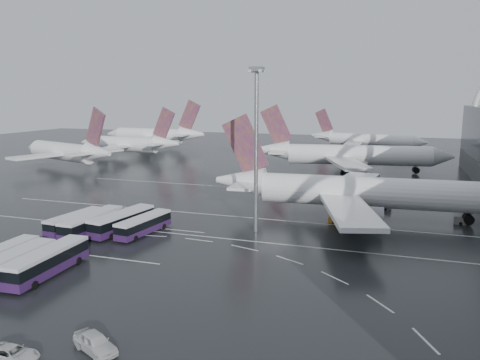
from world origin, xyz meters
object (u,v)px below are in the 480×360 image
(floodlight_mast, at_px, (256,130))
(bus_row_far_b, at_px, (13,264))
(jet_remote_far, at_px, (156,136))
(airliner_gate_c, at_px, (364,140))
(jet_remote_mid, at_px, (130,144))
(gse_cart_belly_d, at_px, (460,221))
(van_curve_b, at_px, (95,343))
(bus_row_far_c, at_px, (47,261))
(van_curve_a, at_px, (12,354))
(bus_row_near_b, at_px, (92,223))
(bus_row_near_d, at_px, (144,224))
(airliner_gate_b, at_px, (348,155))
(airliner_main, at_px, (357,192))
(bus_row_near_c, at_px, (122,221))
(gse_cart_belly_c, at_px, (334,220))
(gse_cart_belly_a, at_px, (364,219))
(gse_cart_belly_b, at_px, (385,207))
(bus_row_near_a, at_px, (75,221))
(jet_remote_west, at_px, (67,152))
(bus_row_far_a, at_px, (0,257))
(gse_cart_belly_e, at_px, (387,204))

(floodlight_mast, bearing_deg, bus_row_far_b, -128.32)
(jet_remote_far, bearing_deg, airliner_gate_c, -165.83)
(jet_remote_mid, xyz_separation_m, gse_cart_belly_d, (107.62, -63.56, -4.38))
(van_curve_b, bearing_deg, gse_cart_belly_d, -7.97)
(bus_row_far_c, bearing_deg, van_curve_a, -149.77)
(bus_row_near_b, xyz_separation_m, bus_row_far_c, (6.02, -17.78, -0.01))
(jet_remote_mid, distance_m, bus_row_far_c, 120.12)
(jet_remote_far, bearing_deg, bus_row_near_d, 119.55)
(airliner_gate_b, bearing_deg, jet_remote_mid, 165.01)
(airliner_main, height_order, airliner_gate_b, airliner_gate_b)
(bus_row_near_c, bearing_deg, gse_cart_belly_c, -54.67)
(gse_cart_belly_c, bearing_deg, gse_cart_belly_a, 27.57)
(gse_cart_belly_b, bearing_deg, bus_row_far_b, -129.87)
(bus_row_near_b, xyz_separation_m, bus_row_near_d, (8.53, 2.51, -0.21))
(airliner_main, bearing_deg, gse_cart_belly_d, 0.27)
(airliner_main, distance_m, bus_row_near_c, 43.68)
(airliner_main, distance_m, bus_row_near_a, 51.78)
(bus_row_near_a, relative_size, gse_cart_belly_c, 6.07)
(airliner_gate_b, height_order, gse_cart_belly_b, airliner_gate_b)
(airliner_gate_c, distance_m, jet_remote_mid, 97.74)
(airliner_gate_c, height_order, gse_cart_belly_d, airliner_gate_c)
(bus_row_near_a, height_order, bus_row_near_d, bus_row_near_d)
(jet_remote_west, height_order, van_curve_b, jet_remote_west)
(bus_row_near_b, bearing_deg, bus_row_far_b, -171.63)
(jet_remote_mid, height_order, bus_row_near_b, jet_remote_mid)
(gse_cart_belly_a, bearing_deg, bus_row_near_c, -153.03)
(bus_row_near_a, height_order, van_curve_b, bus_row_near_a)
(airliner_gate_b, distance_m, gse_cart_belly_d, 59.79)
(bus_row_near_d, xyz_separation_m, gse_cart_belly_c, (29.71, 17.27, -1.11))
(airliner_gate_c, height_order, gse_cart_belly_a, airliner_gate_c)
(jet_remote_west, bearing_deg, gse_cart_belly_c, 175.26)
(bus_row_near_b, relative_size, bus_row_far_a, 1.13)
(jet_remote_far, xyz_separation_m, bus_row_far_a, (52.35, -140.16, -3.90))
(bus_row_near_a, height_order, bus_row_far_b, bus_row_far_b)
(jet_remote_far, relative_size, bus_row_near_a, 4.02)
(gse_cart_belly_a, height_order, gse_cart_belly_b, gse_cart_belly_b)
(airliner_gate_c, xyz_separation_m, bus_row_far_c, (-29.56, -159.25, -2.55))
(bus_row_near_a, bearing_deg, gse_cart_belly_b, -51.28)
(airliner_main, xyz_separation_m, airliner_gate_b, (-6.97, 55.15, 0.22))
(gse_cart_belly_b, bearing_deg, van_curve_b, -110.08)
(gse_cart_belly_a, relative_size, gse_cart_belly_e, 1.04)
(airliner_gate_c, height_order, bus_row_near_c, airliner_gate_c)
(floodlight_mast, distance_m, gse_cart_belly_b, 35.63)
(airliner_main, xyz_separation_m, bus_row_far_b, (-39.29, -44.85, -3.12))
(bus_row_near_c, bearing_deg, van_curve_a, -152.78)
(gse_cart_belly_c, height_order, gse_cart_belly_d, gse_cart_belly_d)
(jet_remote_far, relative_size, bus_row_near_b, 3.54)
(jet_remote_far, height_order, gse_cart_belly_e, jet_remote_far)
(gse_cart_belly_a, height_order, gse_cart_belly_c, gse_cart_belly_a)
(airliner_gate_b, height_order, bus_row_far_b, airliner_gate_b)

